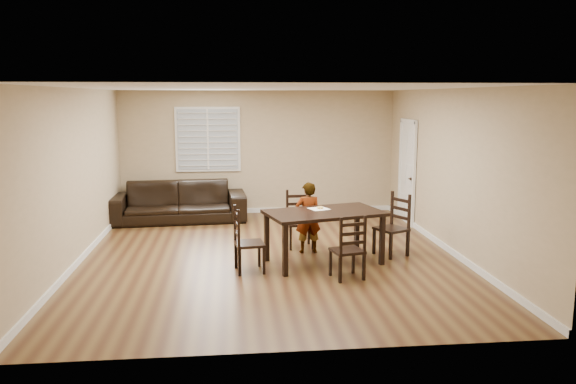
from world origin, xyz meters
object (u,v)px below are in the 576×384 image
object	(u,v)px
chair_far	(351,251)
dining_table	(324,217)
chair_left	(242,243)
child	(308,218)
chair_right	(397,227)
chair_near	(299,220)
donut	(320,207)
sofa	(178,202)

from	to	relation	value
chair_far	dining_table	bearing A→B (deg)	-88.49
chair_left	child	world-z (taller)	child
dining_table	chair_right	world-z (taller)	chair_right
chair_near	chair_far	bearing A→B (deg)	-78.93
dining_table	donut	bearing A→B (deg)	83.66
chair_near	child	bearing A→B (deg)	-81.13
sofa	chair_far	bearing A→B (deg)	-60.35
dining_table	child	size ratio (longest dim) A/B	1.64
donut	chair_far	bearing A→B (deg)	-76.18
dining_table	donut	distance (m)	0.23
dining_table	chair_left	xyz separation A→B (m)	(-1.28, -0.33, -0.29)
chair_far	sofa	bearing A→B (deg)	-69.70
chair_right	child	distance (m)	1.47
dining_table	chair_near	bearing A→B (deg)	88.73
chair_far	sofa	world-z (taller)	chair_far
donut	sofa	size ratio (longest dim) A/B	0.04
chair_left	chair_far	bearing A→B (deg)	-117.49
chair_near	sofa	world-z (taller)	chair_near
chair_left	chair_right	distance (m)	2.65
sofa	child	bearing A→B (deg)	-52.32
chair_near	chair_right	size ratio (longest dim) A/B	0.96
sofa	chair_near	bearing A→B (deg)	-48.12
donut	chair_right	bearing A→B (deg)	7.63
chair_right	sofa	distance (m)	4.78
chair_right	sofa	size ratio (longest dim) A/B	0.37
child	chair_near	bearing A→B (deg)	-83.60
donut	chair_left	bearing A→B (deg)	-157.19
chair_left	chair_right	world-z (taller)	chair_right
chair_left	donut	xyz separation A→B (m)	(1.25, 0.53, 0.40)
chair_near	chair_far	size ratio (longest dim) A/B	1.05
chair_near	chair_far	distance (m)	2.02
dining_table	chair_right	xyz separation A→B (m)	(1.27, 0.37, -0.27)
child	donut	bearing A→B (deg)	102.26
donut	child	bearing A→B (deg)	107.99
chair_far	chair_right	world-z (taller)	chair_right
dining_table	chair_near	world-z (taller)	chair_near
child	chair_left	bearing A→B (deg)	34.49
chair_left	child	distance (m)	1.47
chair_near	chair_far	world-z (taller)	chair_near
chair_near	donut	distance (m)	0.99
child	dining_table	bearing A→B (deg)	99.40
chair_left	sofa	xyz separation A→B (m)	(-1.25, 3.59, -0.04)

